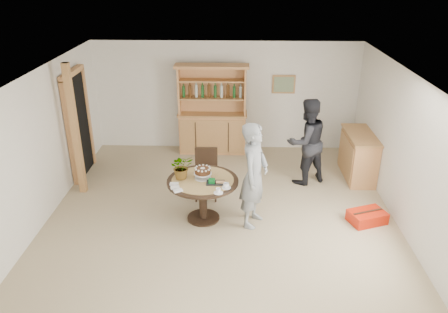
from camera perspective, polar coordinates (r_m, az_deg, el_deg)
ground at (r=7.41m, az=-0.48°, el=-9.31°), size 7.00×7.00×0.00m
room_shell at (r=6.62m, az=-0.51°, el=3.38°), size 6.04×7.04×2.52m
doorway at (r=9.26m, az=-18.52°, el=4.14°), size 0.13×1.10×2.18m
pine_post at (r=8.43m, az=-18.88°, el=3.18°), size 0.12×0.12×2.50m
hutch at (r=10.02m, az=-1.51°, el=4.39°), size 1.62×0.54×2.04m
sideboard at (r=9.28m, az=17.16°, el=0.13°), size 0.54×1.26×0.94m
dining_table at (r=7.36m, az=-2.78°, el=-4.10°), size 1.20×1.20×0.76m
dining_chair at (r=8.13m, az=-2.35°, el=-1.75°), size 0.43×0.43×0.95m
birthday_cake at (r=7.28m, az=-2.79°, el=-1.99°), size 0.30×0.30×0.20m
flower_vase at (r=7.28m, az=-5.56°, el=-1.33°), size 0.47×0.44×0.42m
gift_tray at (r=7.16m, az=-1.17°, el=-3.33°), size 0.30×0.20×0.08m
coffee_cup_a at (r=7.01m, az=0.29°, el=-3.85°), size 0.15×0.15×0.09m
coffee_cup_b at (r=6.86m, az=-0.75°, el=-4.54°), size 0.15×0.15×0.08m
napkins at (r=7.05m, az=-6.33°, el=-4.02°), size 0.24×0.33×0.03m
teen_boy at (r=7.12m, az=3.95°, el=-2.47°), size 0.64×0.77×1.80m
adult_person at (r=8.66m, az=10.72°, el=1.92°), size 1.05×0.96×1.74m
red_suitcase at (r=7.90m, az=18.19°, el=-7.49°), size 0.70×0.58×0.21m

